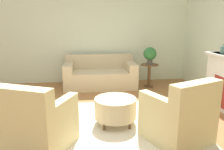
# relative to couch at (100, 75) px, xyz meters

# --- Properties ---
(ground_plane) EXTENTS (16.00, 16.00, 0.00)m
(ground_plane) POSITION_rel_couch_xyz_m (-0.02, -2.40, -0.32)
(ground_plane) COLOR #996638
(wall_back) EXTENTS (9.93, 0.12, 2.80)m
(wall_back) POSITION_rel_couch_xyz_m (-0.02, 0.63, 1.08)
(wall_back) COLOR beige
(wall_back) RESTS_ON ground_plane
(rug) EXTENTS (3.04, 2.18, 0.01)m
(rug) POSITION_rel_couch_xyz_m (-0.02, -2.40, -0.31)
(rug) COLOR beige
(rug) RESTS_ON ground_plane
(couch) EXTENTS (1.92, 0.99, 0.85)m
(couch) POSITION_rel_couch_xyz_m (0.00, 0.00, 0.00)
(couch) COLOR #C6B289
(couch) RESTS_ON ground_plane
(armchair_left) EXTENTS (1.06, 1.07, 0.96)m
(armchair_left) POSITION_rel_couch_xyz_m (-1.03, -3.06, 0.05)
(armchair_left) COLOR beige
(armchair_left) RESTS_ON rug
(armchair_right) EXTENTS (1.06, 1.07, 0.96)m
(armchair_right) POSITION_rel_couch_xyz_m (0.99, -3.06, 0.05)
(armchair_right) COLOR beige
(armchair_right) RESTS_ON rug
(ottoman_table) EXTENTS (0.72, 0.72, 0.46)m
(ottoman_table) POSITION_rel_couch_xyz_m (0.13, -2.39, -0.02)
(ottoman_table) COLOR #C6B289
(ottoman_table) RESTS_ON rug
(side_table) EXTENTS (0.47, 0.47, 0.64)m
(side_table) POSITION_rel_couch_xyz_m (1.33, -0.21, 0.11)
(side_table) COLOR brown
(side_table) RESTS_ON ground_plane
(potted_plant_on_side_table) EXTENTS (0.35, 0.35, 0.46)m
(potted_plant_on_side_table) POSITION_rel_couch_xyz_m (1.33, -0.21, 0.59)
(potted_plant_on_side_table) COLOR #4C4742
(potted_plant_on_side_table) RESTS_ON side_table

